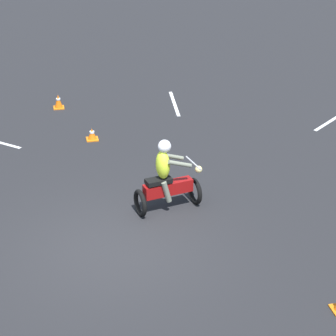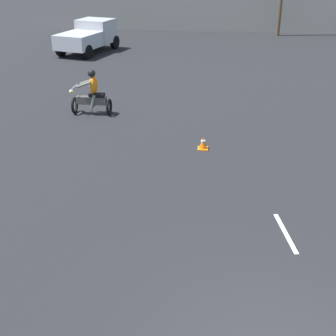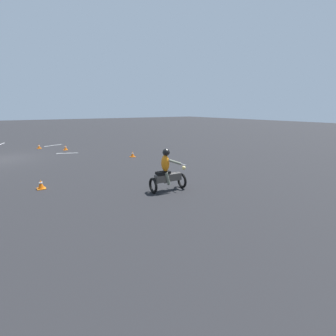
# 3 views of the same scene
# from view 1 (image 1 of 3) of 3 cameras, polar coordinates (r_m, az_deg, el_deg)

# --- Properties ---
(ground_plane) EXTENTS (120.00, 120.00, 0.00)m
(ground_plane) POSITION_cam_1_polar(r_m,az_deg,el_deg) (13.09, -4.81, -6.90)
(ground_plane) COLOR black
(motorcycle_rider_foreground) EXTENTS (0.92, 1.56, 1.66)m
(motorcycle_rider_foreground) POSITION_cam_1_polar(r_m,az_deg,el_deg) (13.99, -0.13, -1.03)
(motorcycle_rider_foreground) COLOR black
(motorcycle_rider_foreground) RESTS_ON ground
(traffic_cone_near_right) EXTENTS (0.32, 0.32, 0.43)m
(traffic_cone_near_right) POSITION_cam_1_polar(r_m,az_deg,el_deg) (20.13, -9.53, 5.72)
(traffic_cone_near_right) COLOR orange
(traffic_cone_near_right) RESTS_ON ground
(traffic_cone_mid_left) EXTENTS (0.32, 0.32, 0.32)m
(traffic_cone_mid_left) POSITION_cam_1_polar(r_m,az_deg,el_deg) (17.78, -6.63, 2.93)
(traffic_cone_mid_left) COLOR orange
(traffic_cone_mid_left) RESTS_ON ground
(lane_stripe_e) EXTENTS (2.14, 0.29, 0.01)m
(lane_stripe_e) POSITION_cam_1_polar(r_m,az_deg,el_deg) (20.29, 0.56, 5.65)
(lane_stripe_e) COLOR silver
(lane_stripe_e) RESTS_ON ground
(lane_stripe_ne) EXTENTS (0.89, 0.98, 0.01)m
(lane_stripe_ne) POSITION_cam_1_polar(r_m,az_deg,el_deg) (18.04, -14.19, 2.10)
(lane_stripe_ne) COLOR silver
(lane_stripe_ne) RESTS_ON ground
(lane_stripe_se) EXTENTS (1.37, 1.67, 0.01)m
(lane_stripe_se) POSITION_cam_1_polar(r_m,az_deg,el_deg) (19.61, 14.11, 4.08)
(lane_stripe_se) COLOR silver
(lane_stripe_se) RESTS_ON ground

